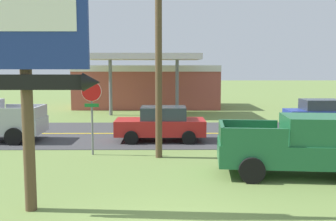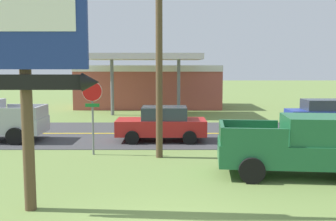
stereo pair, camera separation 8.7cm
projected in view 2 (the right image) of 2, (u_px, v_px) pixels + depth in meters
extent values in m
cube|color=#3D3D3F|center=(168.00, 134.00, 20.59)|extent=(140.00, 8.00, 0.02)
cube|color=gold|center=(168.00, 133.00, 20.59)|extent=(126.00, 0.20, 0.01)
cylinder|color=brown|center=(25.00, 82.00, 9.36)|extent=(0.28, 0.28, 6.31)
cube|color=navy|center=(19.00, 14.00, 9.00)|extent=(3.09, 0.16, 2.54)
cube|color=black|center=(22.00, 82.00, 9.18)|extent=(2.78, 0.12, 0.36)
cone|color=black|center=(90.00, 82.00, 9.18)|extent=(0.40, 0.44, 0.44)
cylinder|color=slate|center=(92.00, 128.00, 15.62)|extent=(0.08, 0.08, 2.20)
cylinder|color=red|center=(91.00, 91.00, 15.43)|extent=(0.76, 0.03, 0.76)
cylinder|color=white|center=(92.00, 91.00, 15.45)|extent=(0.80, 0.01, 0.80)
cube|color=#19722D|center=(92.00, 105.00, 15.49)|extent=(0.56, 0.03, 0.14)
cylinder|color=brown|center=(159.00, 50.00, 14.82)|extent=(0.26, 0.26, 8.28)
cube|color=#A84C42|center=(149.00, 86.00, 34.23)|extent=(12.00, 6.00, 3.60)
cube|color=silver|center=(147.00, 68.00, 31.02)|extent=(12.00, 0.12, 0.50)
cube|color=silver|center=(145.00, 57.00, 28.00)|extent=(8.00, 5.00, 0.40)
cylinder|color=slate|center=(112.00, 86.00, 28.23)|extent=(0.24, 0.24, 4.20)
cylinder|color=slate|center=(178.00, 86.00, 28.24)|extent=(0.24, 0.24, 4.20)
cube|color=#1E6038|center=(299.00, 153.00, 12.63)|extent=(5.37, 2.47, 0.72)
cube|color=#1E6038|center=(314.00, 129.00, 12.50)|extent=(2.07, 1.98, 0.84)
cube|color=#1E6038|center=(248.00, 128.00, 13.62)|extent=(1.95, 0.31, 0.56)
cube|color=#1E6038|center=(255.00, 137.00, 11.80)|extent=(1.95, 0.31, 0.56)
cube|color=#1E6038|center=(221.00, 132.00, 12.80)|extent=(0.31, 1.88, 0.56)
cylinder|color=black|center=(245.00, 156.00, 13.80)|extent=(0.82, 0.36, 0.80)
cylinder|color=black|center=(251.00, 170.00, 11.86)|extent=(0.82, 0.36, 0.80)
cube|color=#A8AAAF|center=(12.00, 114.00, 17.52)|extent=(1.95, 0.12, 0.56)
cube|color=#A8AAAF|center=(27.00, 110.00, 19.35)|extent=(1.95, 0.12, 0.56)
cube|color=#A8AAAF|center=(41.00, 112.00, 18.44)|extent=(0.12, 1.88, 0.56)
cylinder|color=black|center=(15.00, 136.00, 17.57)|extent=(0.80, 0.28, 0.80)
cylinder|color=black|center=(30.00, 129.00, 19.52)|extent=(0.80, 0.28, 0.80)
cube|color=red|center=(161.00, 127.00, 18.53)|extent=(4.20, 1.76, 0.72)
cube|color=#2D3842|center=(164.00, 113.00, 18.45)|extent=(2.10, 1.56, 0.60)
cylinder|color=black|center=(131.00, 138.00, 17.69)|extent=(0.64, 0.24, 0.64)
cylinder|color=black|center=(135.00, 131.00, 19.44)|extent=(0.64, 0.24, 0.64)
cylinder|color=black|center=(189.00, 138.00, 17.69)|extent=(0.64, 0.24, 0.64)
cylinder|color=black|center=(187.00, 131.00, 19.44)|extent=(0.64, 0.24, 0.64)
cube|color=#233893|center=(324.00, 116.00, 22.51)|extent=(4.20, 1.76, 0.72)
cube|color=#2D3842|center=(322.00, 105.00, 22.44)|extent=(2.10, 1.56, 0.60)
cylinder|color=black|center=(296.00, 120.00, 23.43)|extent=(0.64, 0.24, 0.64)
cylinder|color=black|center=(307.00, 125.00, 21.68)|extent=(0.64, 0.24, 0.64)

